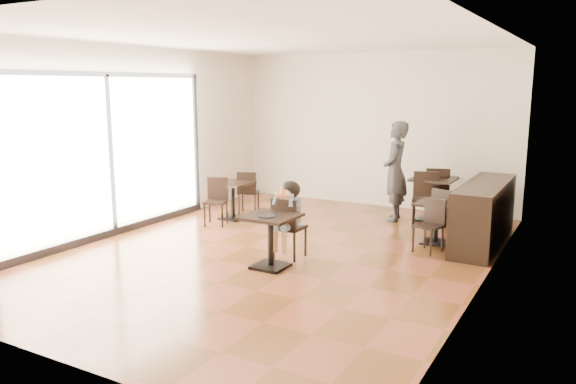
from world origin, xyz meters
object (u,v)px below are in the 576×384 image
Objects in this scene: chair_mid_b at (428,226)px; chair_left_b at (216,202)px; chair_back_a at (437,192)px; child at (290,220)px; chair_back_b at (425,200)px; cafe_table_back at (433,199)px; chair_left_a at (249,192)px; child_chair at (290,228)px; chair_mid_a at (446,212)px; child_table at (271,241)px; cafe_table_mid at (436,223)px; cafe_table_left at (233,201)px; adult_patron at (395,171)px.

chair_left_b is at bearing -159.01° from chair_mid_b.
chair_back_a is at bearing 119.69° from chair_mid_b.
child reaches higher than chair_back_b.
chair_back_a is (0.00, 0.31, 0.08)m from cafe_table_back.
chair_left_a is at bearing 9.89° from chair_back_a.
child_chair is 0.93× the size of chair_back_b.
cafe_table_back is at bearing -45.28° from chair_mid_a.
chair_back_b reaches higher than child_table.
cafe_table_mid is 0.69× the size of chair_back_a.
chair_mid_b is 0.96× the size of chair_left_a.
chair_back_a reaches higher than cafe_table_mid.
cafe_table_back is 1.09m from chair_mid_a.
chair_back_a reaches higher than child_table.
cafe_table_left is at bearing 29.01° from chair_mid_a.
chair_left_b is (-3.37, -2.27, 0.02)m from cafe_table_back.
chair_mid_a is at bearing 10.90° from cafe_table_left.
chair_left_b is at bearing -166.79° from chair_back_b.
chair_mid_b is 0.83× the size of chair_back_a.
chair_left_b is (0.00, -0.55, 0.07)m from cafe_table_left.
chair_left_a is (-2.72, -0.87, -0.51)m from adult_patron.
chair_back_b is at bearing -22.96° from chair_mid_a.
child_table is 2.50m from chair_mid_b.
chair_mid_a is 1.00× the size of chair_mid_b.
child_chair is 2.48m from cafe_table_mid.
adult_patron is 1.43m from chair_mid_a.
child is 3.05m from chair_left_a.
adult_patron is 2.29× the size of cafe_table_back.
chair_back_b is at bearing 76.19° from chair_back_a.
child_chair is at bearing -127.69° from chair_back_b.
cafe_table_mid is at bearing 46.80° from child.
child is (0.00, 0.00, 0.12)m from child_chair.
cafe_table_left is 3.57m from chair_back_b.
child_table is 0.83× the size of child_chair.
chair_back_b is at bearing 19.13° from cafe_table_left.
chair_back_b is at bearing 6.08° from chair_left_b.
cafe_table_mid is 3.86m from chair_left_a.
chair_left_a is at bearing 128.25° from child_table.
cafe_table_mid is 1.09m from chair_back_b.
cafe_table_left reaches higher than cafe_table_mid.
child_chair is 0.93× the size of chair_back_a.
child reaches higher than cafe_table_mid.
chair_left_a is (-2.14, 2.72, 0.05)m from child_table.
child is at bearing 57.50° from chair_back_a.
chair_mid_b is at bearing 145.86° from chair_left_a.
chair_left_a is at bearing -45.33° from child_chair.
cafe_table_mid is 0.69× the size of chair_back_b.
cafe_table_left is at bearing 69.06° from chair_left_a.
child is at bearing -24.69° from adult_patron.
cafe_table_mid is 1.60m from cafe_table_back.
chair_left_a is 1.00× the size of chair_left_b.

